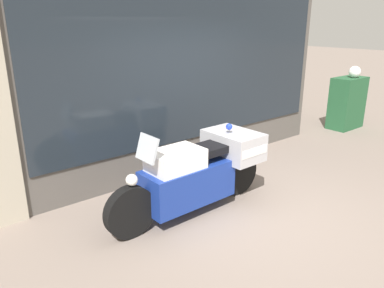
% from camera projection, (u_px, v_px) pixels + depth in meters
% --- Properties ---
extents(ground_plane, '(60.00, 60.00, 0.00)m').
position_uv_depth(ground_plane, '(259.00, 211.00, 5.04)').
color(ground_plane, gray).
extents(shop_building, '(6.89, 0.55, 3.95)m').
position_uv_depth(shop_building, '(145.00, 53.00, 5.61)').
color(shop_building, '#56514C').
rests_on(shop_building, ground).
extents(window_display, '(5.46, 0.30, 1.79)m').
position_uv_depth(window_display, '(189.00, 139.00, 6.65)').
color(window_display, slate).
rests_on(window_display, ground).
extents(paramedic_motorcycle, '(2.48, 0.82, 1.20)m').
position_uv_depth(paramedic_motorcycle, '(200.00, 169.00, 4.96)').
color(paramedic_motorcycle, black).
rests_on(paramedic_motorcycle, ground).
extents(utility_cabinet, '(0.88, 0.49, 1.20)m').
position_uv_depth(utility_cabinet, '(347.00, 103.00, 8.81)').
color(utility_cabinet, '#235633').
rests_on(utility_cabinet, ground).
extents(white_helmet, '(0.26, 0.26, 0.26)m').
position_uv_depth(white_helmet, '(355.00, 72.00, 8.53)').
color(white_helmet, white).
rests_on(white_helmet, utility_cabinet).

